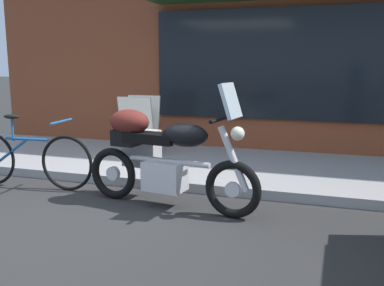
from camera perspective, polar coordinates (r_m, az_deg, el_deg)
The scene contains 4 objects.
ground_plane at distance 4.61m, azimuth -13.07°, elevation -9.77°, with size 80.00×80.00×0.00m, color #2B2B2B.
touring_motorcycle at distance 4.80m, azimuth -4.28°, elevation -1.32°, with size 2.09×0.85×1.38m.
parked_bicycle at distance 5.89m, azimuth -20.75°, elevation -1.90°, with size 1.79×0.48×0.94m.
sandwich_board_sign at distance 6.90m, azimuth -6.87°, elevation 2.23°, with size 0.55×0.41×0.94m.
Camera 1 is at (2.28, -3.68, 1.57)m, focal length 40.67 mm.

